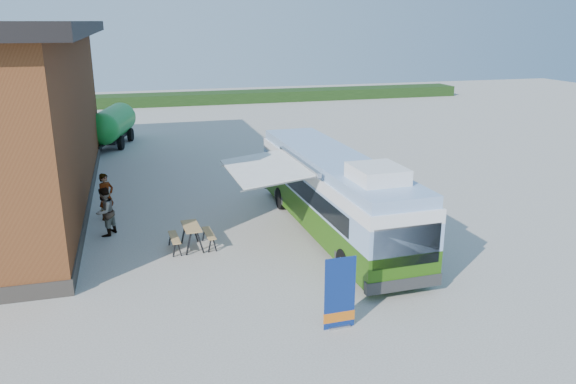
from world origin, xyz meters
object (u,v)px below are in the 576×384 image
object	(u,v)px
person_a	(106,197)
slurry_tanker	(113,124)
person_b	(105,212)
bus	(334,191)
banner	(340,300)
picnic_table	(192,231)

from	to	relation	value
person_a	slurry_tanker	bearing A→B (deg)	51.04
person_a	person_b	xyz separation A→B (m)	(0.00, -1.81, -0.03)
bus	banner	distance (m)	6.75
person_a	slurry_tanker	xyz separation A→B (m)	(-0.00, 14.27, 0.44)
bus	person_b	world-z (taller)	bus
person_a	banner	bearing A→B (deg)	-98.78
bus	slurry_tanker	xyz separation A→B (m)	(-8.05, 18.08, -0.24)
person_b	slurry_tanker	size ratio (longest dim) A/B	0.28
picnic_table	person_b	world-z (taller)	person_b
person_a	person_b	size ratio (longest dim) A/B	1.03
slurry_tanker	person_b	bearing A→B (deg)	-76.66
banner	picnic_table	xyz separation A→B (m)	(-3.03, 6.26, -0.17)
person_a	person_b	bearing A→B (deg)	-128.96
picnic_table	slurry_tanker	xyz separation A→B (m)	(-2.88, 18.17, 0.75)
bus	picnic_table	xyz separation A→B (m)	(-5.17, -0.09, -0.99)
person_b	slurry_tanker	bearing A→B (deg)	-147.85
banner	person_b	distance (m)	10.24
bus	person_a	size ratio (longest dim) A/B	5.94
bus	person_a	xyz separation A→B (m)	(-8.05, 3.81, -0.68)
person_b	picnic_table	bearing A→B (deg)	86.13
bus	banner	xyz separation A→B (m)	(-2.14, -6.35, -0.82)
banner	person_b	bearing A→B (deg)	123.56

